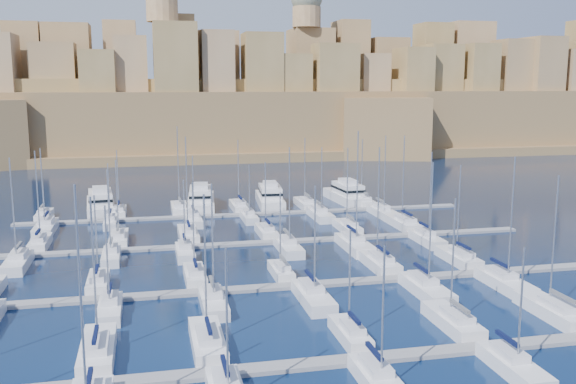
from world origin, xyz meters
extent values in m
plane|color=black|center=(0.00, 0.00, 0.00)|extent=(600.00, 600.00, 0.00)
cube|color=slate|center=(0.00, -34.00, 0.20)|extent=(84.00, 2.00, 0.40)
cube|color=slate|center=(0.00, -12.00, 0.20)|extent=(84.00, 2.00, 0.40)
cube|color=slate|center=(0.00, 10.00, 0.20)|extent=(84.00, 2.00, 0.40)
cube|color=slate|center=(0.00, 32.00, 0.20)|extent=(84.00, 2.00, 0.40)
cube|color=silver|center=(-23.41, -27.99, 0.55)|extent=(3.01, 10.02, 1.70)
cube|color=silver|center=(-23.41, -28.99, 1.75)|extent=(2.11, 4.51, 0.70)
cylinder|color=#9EA0A8|center=(-23.41, -27.49, 8.12)|extent=(0.18, 0.18, 13.44)
cube|color=black|center=(-23.41, -29.49, 2.80)|extent=(0.35, 4.01, 0.35)
cube|color=silver|center=(-13.44, -28.08, 0.55)|extent=(2.95, 9.85, 1.69)
cube|color=silver|center=(-13.44, -29.06, 1.74)|extent=(2.07, 4.43, 0.70)
cylinder|color=#9EA0A8|center=(-13.44, -27.58, 8.05)|extent=(0.18, 0.18, 13.31)
cube|color=black|center=(-13.44, -29.55, 2.79)|extent=(0.35, 3.94, 0.35)
cube|color=silver|center=(0.32, -29.11, 0.49)|extent=(2.34, 7.79, 1.59)
cube|color=silver|center=(0.32, -29.88, 1.64)|extent=(1.64, 3.51, 0.70)
cylinder|color=#9EA0A8|center=(0.32, -28.72, 6.13)|extent=(0.18, 0.18, 9.68)
cube|color=black|center=(0.32, -30.27, 2.69)|extent=(0.35, 3.12, 0.35)
cube|color=silver|center=(11.54, -28.31, 0.53)|extent=(2.81, 9.38, 1.67)
cube|color=silver|center=(11.54, -29.25, 1.72)|extent=(1.97, 4.22, 0.70)
cylinder|color=#9EA0A8|center=(11.54, -27.84, 7.37)|extent=(0.18, 0.18, 12.01)
cube|color=#595B60|center=(11.54, -29.72, 2.77)|extent=(0.35, 3.75, 0.35)
cube|color=silver|center=(23.41, -27.80, 0.56)|extent=(3.12, 10.41, 1.72)
cube|color=silver|center=(23.41, -28.84, 1.77)|extent=(2.19, 4.68, 0.70)
cylinder|color=#9EA0A8|center=(23.41, -27.28, 8.35)|extent=(0.18, 0.18, 13.85)
cube|color=#595B60|center=(23.41, -29.36, 2.82)|extent=(0.35, 4.16, 0.35)
cylinder|color=#9EA0A8|center=(-23.24, -40.78, 9.71)|extent=(0.18, 0.18, 16.58)
cube|color=black|center=(-23.24, -38.68, 2.83)|extent=(0.35, 4.20, 0.35)
cube|color=silver|center=(-12.96, -38.59, 1.70)|extent=(1.88, 4.03, 0.70)
cylinder|color=#9EA0A8|center=(-12.96, -39.93, 7.03)|extent=(0.18, 0.18, 11.37)
cube|color=black|center=(-12.96, -38.14, 2.75)|extent=(0.35, 3.59, 0.35)
cube|color=silver|center=(-0.51, -39.40, 0.52)|extent=(2.64, 8.80, 1.64)
cube|color=silver|center=(-0.51, -38.52, 1.69)|extent=(1.85, 3.96, 0.70)
cylinder|color=#9EA0A8|center=(-0.51, -39.84, 6.78)|extent=(0.18, 0.18, 10.88)
cube|color=black|center=(-0.51, -38.08, 2.74)|extent=(0.35, 3.52, 0.35)
cube|color=silver|center=(11.77, -39.31, 0.52)|extent=(2.59, 8.63, 1.63)
cube|color=silver|center=(11.77, -38.45, 1.68)|extent=(1.81, 3.88, 0.70)
cylinder|color=#9EA0A8|center=(11.77, -39.75, 6.33)|extent=(0.18, 0.18, 10.00)
cube|color=black|center=(11.77, -38.02, 2.73)|extent=(0.35, 3.45, 0.35)
cube|color=silver|center=(-24.78, -6.86, 0.51)|extent=(2.49, 8.28, 1.61)
cube|color=silver|center=(-24.78, -7.69, 1.66)|extent=(1.74, 3.73, 0.70)
cylinder|color=#9EA0A8|center=(-24.78, -6.44, 6.38)|extent=(0.18, 0.18, 10.12)
cube|color=black|center=(-24.78, -8.10, 2.71)|extent=(0.35, 3.31, 0.35)
cube|color=silver|center=(-13.00, -6.74, 0.51)|extent=(2.56, 8.53, 1.63)
cube|color=silver|center=(-13.00, -7.59, 1.68)|extent=(1.79, 3.84, 0.70)
cylinder|color=#9EA0A8|center=(-13.00, -6.31, 6.95)|extent=(0.18, 0.18, 11.24)
cube|color=black|center=(-13.00, -8.02, 2.73)|extent=(0.35, 3.41, 0.35)
cube|color=silver|center=(-1.96, -7.24, 0.49)|extent=(2.26, 7.52, 1.58)
cube|color=silver|center=(-1.96, -7.99, 1.63)|extent=(1.58, 3.38, 0.70)
cylinder|color=#9EA0A8|center=(-1.96, -6.86, 6.13)|extent=(0.18, 0.18, 9.71)
cube|color=#595B60|center=(-1.96, -8.37, 2.68)|extent=(0.35, 3.01, 0.35)
cube|color=silver|center=(11.86, -5.88, 0.56)|extent=(3.07, 10.24, 1.71)
cube|color=silver|center=(11.86, -6.90, 1.76)|extent=(2.15, 4.61, 0.70)
cylinder|color=#9EA0A8|center=(11.86, -5.37, 8.87)|extent=(0.18, 0.18, 14.91)
cube|color=black|center=(11.86, -7.42, 2.81)|extent=(0.35, 4.10, 0.35)
cube|color=silver|center=(23.50, -6.28, 0.54)|extent=(2.83, 9.45, 1.67)
cube|color=silver|center=(23.50, -7.22, 1.72)|extent=(1.98, 4.25, 0.70)
cylinder|color=#9EA0A8|center=(23.50, -5.80, 7.51)|extent=(0.18, 0.18, 12.28)
cube|color=black|center=(23.50, -7.69, 2.77)|extent=(0.35, 3.78, 0.35)
cube|color=silver|center=(-22.87, -17.09, 0.50)|extent=(2.46, 8.19, 1.61)
cube|color=silver|center=(-22.87, -16.28, 1.66)|extent=(1.72, 3.68, 0.70)
cylinder|color=#9EA0A8|center=(-22.87, -17.50, 6.73)|extent=(0.18, 0.18, 10.85)
cube|color=black|center=(-22.87, -15.87, 2.71)|extent=(0.35, 3.28, 0.35)
cube|color=silver|center=(-11.78, -17.49, 0.52)|extent=(2.69, 8.98, 1.65)
cube|color=silver|center=(-11.78, -16.59, 1.70)|extent=(1.89, 4.04, 0.70)
cylinder|color=#9EA0A8|center=(-11.78, -17.94, 7.76)|extent=(0.18, 0.18, 12.82)
cube|color=#595B60|center=(-11.78, -16.14, 2.75)|extent=(0.35, 3.59, 0.35)
cube|color=silver|center=(-0.46, -18.00, 0.55)|extent=(3.00, 10.00, 1.70)
cube|color=silver|center=(-0.46, -17.00, 1.75)|extent=(2.10, 4.50, 0.70)
cylinder|color=#9EA0A8|center=(-0.46, -18.50, 7.52)|extent=(0.18, 0.18, 12.24)
cube|color=black|center=(-0.46, -16.50, 2.80)|extent=(0.35, 4.00, 0.35)
cube|color=silver|center=(13.33, -18.11, 0.56)|extent=(3.06, 10.22, 1.71)
cube|color=silver|center=(13.33, -17.09, 1.76)|extent=(2.15, 4.60, 0.70)
cylinder|color=#9EA0A8|center=(13.33, -18.62, 8.64)|extent=(0.18, 0.18, 14.46)
cube|color=black|center=(13.33, -16.58, 2.81)|extent=(0.35, 4.09, 0.35)
cube|color=silver|center=(23.73, -18.02, 0.55)|extent=(3.01, 10.04, 1.70)
cube|color=silver|center=(23.73, -17.01, 1.75)|extent=(2.11, 4.52, 0.70)
cylinder|color=#9EA0A8|center=(23.73, -18.52, 8.81)|extent=(0.18, 0.18, 14.82)
cube|color=black|center=(23.73, -16.51, 2.80)|extent=(0.35, 4.01, 0.35)
cube|color=silver|center=(-34.78, 15.31, 0.52)|extent=(2.59, 8.62, 1.63)
cube|color=silver|center=(-34.78, 14.45, 1.68)|extent=(1.81, 3.88, 0.70)
cylinder|color=#9EA0A8|center=(-34.78, 15.74, 8.05)|extent=(0.18, 0.18, 13.43)
cube|color=black|center=(-34.78, 14.02, 2.73)|extent=(0.35, 3.45, 0.35)
cube|color=silver|center=(-23.16, 15.59, 0.53)|extent=(2.75, 9.18, 1.66)
cube|color=silver|center=(-23.16, 14.67, 1.71)|extent=(1.93, 4.13, 0.70)
cylinder|color=#9EA0A8|center=(-23.16, 16.05, 7.17)|extent=(0.18, 0.18, 11.62)
cube|color=#595B60|center=(-23.16, 14.21, 2.76)|extent=(0.35, 3.67, 0.35)
cube|color=silver|center=(-12.36, 15.99, 0.55)|extent=(2.99, 9.98, 1.70)
cube|color=silver|center=(-12.36, 14.99, 1.75)|extent=(2.10, 4.49, 0.70)
cylinder|color=#9EA0A8|center=(-12.36, 16.49, 8.90)|extent=(0.18, 0.18, 15.00)
cube|color=black|center=(-12.36, 14.49, 2.80)|extent=(0.35, 3.99, 0.35)
cube|color=silver|center=(0.27, 15.28, 0.51)|extent=(2.57, 8.55, 1.63)
cube|color=silver|center=(0.27, 14.42, 1.68)|extent=(1.80, 3.85, 0.70)
cylinder|color=#9EA0A8|center=(0.27, 15.70, 6.71)|extent=(0.18, 0.18, 10.76)
cube|color=black|center=(0.27, 13.99, 2.73)|extent=(0.35, 3.42, 0.35)
cube|color=silver|center=(14.31, 15.50, 0.52)|extent=(2.70, 8.99, 1.65)
cube|color=silver|center=(14.31, 14.60, 1.70)|extent=(1.89, 4.05, 0.70)
cylinder|color=#9EA0A8|center=(14.31, 15.95, 7.71)|extent=(0.18, 0.18, 12.73)
cube|color=#595B60|center=(14.31, 14.15, 2.75)|extent=(0.35, 3.60, 0.35)
cube|color=silver|center=(24.65, 16.27, 0.56)|extent=(3.16, 10.54, 1.73)
cube|color=silver|center=(24.65, 15.22, 1.78)|extent=(2.21, 4.74, 0.70)
cylinder|color=#9EA0A8|center=(24.65, 16.80, 8.64)|extent=(0.18, 0.18, 14.42)
cube|color=black|center=(24.65, 14.69, 2.83)|extent=(0.35, 4.22, 0.35)
cube|color=silver|center=(-36.03, 4.25, 0.54)|extent=(2.85, 9.50, 1.68)
cube|color=silver|center=(-36.03, 5.20, 1.73)|extent=(2.00, 4.28, 0.70)
cylinder|color=#9EA0A8|center=(-36.03, 3.77, 8.23)|extent=(0.18, 0.18, 13.70)
cube|color=#595B60|center=(-36.03, 5.67, 2.78)|extent=(0.35, 3.80, 0.35)
cube|color=silver|center=(-23.80, 4.91, 0.50)|extent=(2.45, 8.17, 1.61)
cube|color=silver|center=(-23.80, 5.73, 1.66)|extent=(1.72, 3.68, 0.70)
cylinder|color=#9EA0A8|center=(-23.80, 4.51, 7.20)|extent=(0.18, 0.18, 11.77)
cube|color=#595B60|center=(-23.80, 6.14, 2.71)|extent=(0.35, 3.27, 0.35)
cube|color=silver|center=(-13.53, 4.84, 0.51)|extent=(2.49, 8.31, 1.62)
cube|color=silver|center=(-13.53, 5.67, 1.67)|extent=(1.75, 3.74, 0.70)
cylinder|color=#9EA0A8|center=(-13.53, 4.43, 6.33)|extent=(0.18, 0.18, 10.04)
cube|color=black|center=(-13.53, 6.09, 2.72)|extent=(0.35, 3.33, 0.35)
cube|color=silver|center=(1.63, 4.30, 0.53)|extent=(2.82, 9.40, 1.67)
cube|color=silver|center=(1.63, 5.24, 1.72)|extent=(1.97, 4.23, 0.70)
cylinder|color=#9EA0A8|center=(1.63, 3.83, 8.51)|extent=(0.18, 0.18, 14.27)
cube|color=#595B60|center=(1.63, 5.71, 2.77)|extent=(0.35, 3.76, 0.35)
cube|color=silver|center=(11.67, 3.56, 0.57)|extent=(3.27, 10.88, 1.74)
cube|color=silver|center=(11.67, 4.65, 1.79)|extent=(2.29, 4.90, 0.70)
cylinder|color=#9EA0A8|center=(11.67, 3.01, 9.66)|extent=(0.18, 0.18, 16.43)
cube|color=black|center=(11.67, 5.19, 2.84)|extent=(0.35, 4.35, 0.35)
cube|color=silver|center=(23.86, 4.59, 0.52)|extent=(2.65, 8.83, 1.64)
cube|color=silver|center=(23.86, 5.47, 1.69)|extent=(1.85, 3.97, 0.70)
cylinder|color=#9EA0A8|center=(23.86, 4.14, 7.87)|extent=(0.18, 0.18, 13.06)
cube|color=black|center=(23.86, 5.91, 2.74)|extent=(0.35, 3.53, 0.35)
cube|color=silver|center=(-37.31, 37.09, 0.50)|extent=(2.45, 8.18, 1.61)
cube|color=silver|center=(-37.31, 36.27, 1.66)|extent=(1.72, 3.68, 0.70)
cylinder|color=#9EA0A8|center=(-37.31, 37.50, 6.84)|extent=(0.18, 0.18, 11.07)
cube|color=#595B60|center=(-37.31, 35.86, 2.71)|extent=(0.35, 3.27, 0.35)
cube|color=silver|center=(-23.91, 37.16, 0.51)|extent=(2.50, 8.33, 1.62)
cube|color=silver|center=(-23.91, 36.33, 1.67)|extent=(1.75, 3.75, 0.70)
cylinder|color=#9EA0A8|center=(-23.91, 37.58, 6.86)|extent=(0.18, 0.18, 11.08)
cube|color=black|center=(-23.91, 35.91, 2.72)|extent=(0.35, 3.33, 0.35)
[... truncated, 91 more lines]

